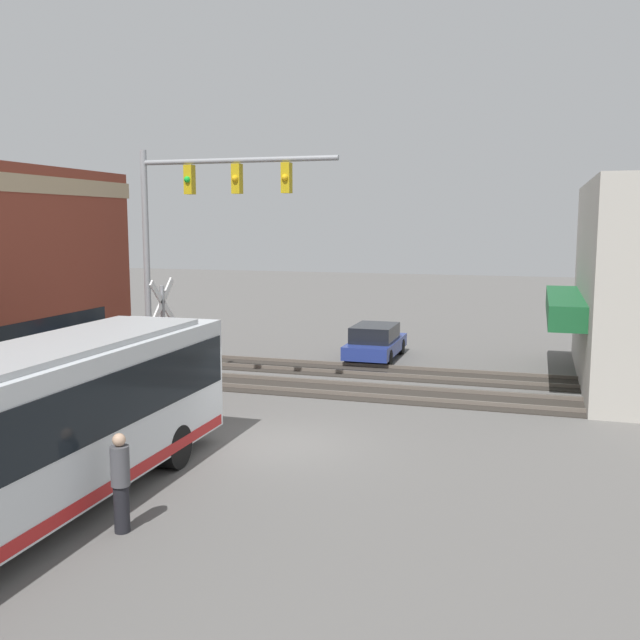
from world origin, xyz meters
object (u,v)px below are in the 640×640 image
(city_bus, at_px, (22,431))
(crossing_signal, at_px, (163,328))
(parked_car_blue, at_px, (375,343))
(pedestrian_near_bus, at_px, (121,482))

(city_bus, relative_size, crossing_signal, 3.03)
(city_bus, bearing_deg, parked_car_blue, -8.40)
(city_bus, relative_size, parked_car_blue, 2.70)
(city_bus, relative_size, pedestrian_near_bus, 6.31)
(parked_car_blue, height_order, pedestrian_near_bus, pedestrian_near_bus)
(parked_car_blue, xyz_separation_m, pedestrian_near_bus, (-17.33, 0.78, 0.28))
(city_bus, bearing_deg, pedestrian_near_bus, -81.30)
(crossing_signal, xyz_separation_m, pedestrian_near_bus, (-8.75, -4.03, -1.36))
(parked_car_blue, bearing_deg, crossing_signal, 150.76)
(parked_car_blue, relative_size, pedestrian_near_bus, 2.34)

